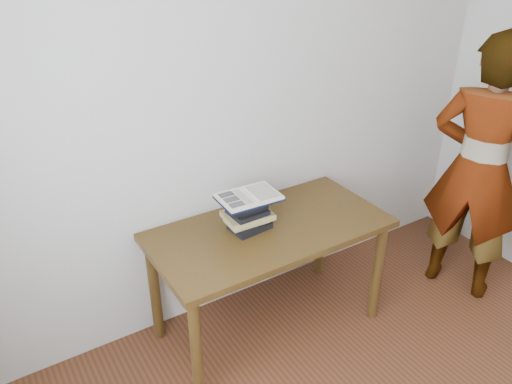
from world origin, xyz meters
TOP-DOWN VIEW (x-y plane):
  - desk at (-0.11, 1.38)m, footprint 1.32×0.66m
  - book_stack at (-0.21, 1.44)m, footprint 0.27×0.21m
  - open_book at (-0.20, 1.44)m, footprint 0.33×0.24m
  - reader at (1.21, 1.06)m, footprint 0.61×0.73m

SIDE VIEW (x-z plane):
  - desk at x=-0.11m, z-range 0.25..0.96m
  - book_stack at x=-0.21m, z-range 0.71..0.88m
  - reader at x=1.21m, z-range 0.00..1.69m
  - open_book at x=-0.20m, z-range 0.88..0.91m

